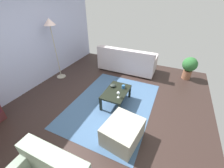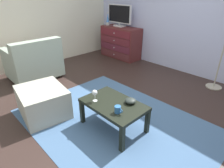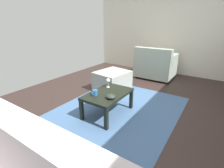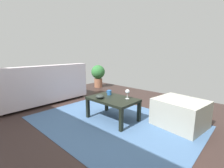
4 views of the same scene
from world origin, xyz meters
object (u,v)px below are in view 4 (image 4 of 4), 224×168
Objects in this scene: mug at (109,92)px; bowl_decorative at (100,96)px; ottoman at (180,113)px; coffee_table at (113,101)px; wine_glass at (127,92)px; potted_plant at (98,74)px; couch_large at (42,88)px.

mug is 0.81× the size of bowl_decorative.
mug is 1.20m from ottoman.
coffee_table is 1.15× the size of ottoman.
ottoman is (-1.07, -0.68, -0.20)m from bowl_decorative.
coffee_table is at bearing -133.37° from bowl_decorative.
wine_glass is at bearing -146.36° from coffee_table.
bowl_decorative is at bearing 39.69° from wine_glass.
potted_plant is (2.29, -1.45, -0.06)m from wine_glass.
potted_plant is at bearing -37.83° from mug.
bowl_decorative is 2.61m from potted_plant.
couch_large reaches higher than coffee_table.
couch_large is at bearing 7.33° from bowl_decorative.
coffee_table is 5.73× the size of bowl_decorative.
potted_plant is at bearing -32.39° from wine_glass.
bowl_decorative is (-0.04, 0.26, -0.01)m from mug.
couch_large is at bearing 16.35° from mug.
mug is 0.16× the size of ottoman.
bowl_decorative is 0.20× the size of ottoman.
potted_plant is at bearing -19.46° from ottoman.
wine_glass is 2.71m from potted_plant.
mug is at bearing 20.49° from ottoman.
mug is 0.16× the size of potted_plant.
wine_glass reaches higher than bowl_decorative.
wine_glass is 0.87m from ottoman.
mug is at bearing 142.17° from potted_plant.
potted_plant reaches higher than wine_glass.
wine_glass is at bearing 28.38° from ottoman.
coffee_table is at bearing 142.75° from potted_plant.
ottoman is 3.20m from potted_plant.
couch_large is at bearing 11.48° from coffee_table.
mug is 1.70m from couch_large.
ottoman is 0.97× the size of potted_plant.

